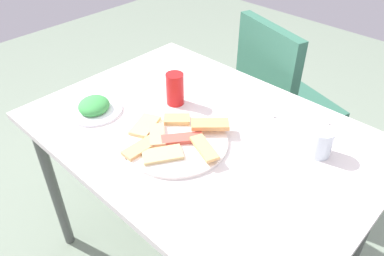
% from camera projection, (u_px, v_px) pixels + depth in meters
% --- Properties ---
extents(dining_table, '(1.17, 0.84, 0.75)m').
position_uv_depth(dining_table, '(202.00, 149.00, 1.33)').
color(dining_table, silver).
rests_on(dining_table, ground_plane).
extents(dining_chair, '(0.53, 0.53, 0.92)m').
position_uv_depth(dining_chair, '(279.00, 97.00, 1.88)').
color(dining_chair, '#316650').
rests_on(dining_chair, ground_plane).
extents(pide_platter, '(0.35, 0.35, 0.04)m').
position_uv_depth(pide_platter, '(174.00, 140.00, 1.23)').
color(pide_platter, white).
rests_on(pide_platter, dining_table).
extents(salad_plate_greens, '(0.20, 0.20, 0.05)m').
position_uv_depth(salad_plate_greens, '(94.00, 107.00, 1.37)').
color(salad_plate_greens, white).
rests_on(salad_plate_greens, dining_table).
extents(soda_can, '(0.09, 0.09, 0.12)m').
position_uv_depth(soda_can, '(175.00, 89.00, 1.38)').
color(soda_can, red).
rests_on(soda_can, dining_table).
extents(drinking_glass, '(0.08, 0.08, 0.09)m').
position_uv_depth(drinking_glass, '(320.00, 142.00, 1.16)').
color(drinking_glass, silver).
rests_on(drinking_glass, dining_table).
extents(paper_napkin, '(0.17, 0.17, 0.00)m').
position_uv_depth(paper_napkin, '(299.00, 120.00, 1.33)').
color(paper_napkin, white).
rests_on(paper_napkin, dining_table).
extents(fork, '(0.16, 0.07, 0.00)m').
position_uv_depth(fork, '(297.00, 121.00, 1.32)').
color(fork, silver).
rests_on(fork, paper_napkin).
extents(spoon, '(0.18, 0.08, 0.00)m').
position_uv_depth(spoon, '(302.00, 117.00, 1.34)').
color(spoon, silver).
rests_on(spoon, paper_napkin).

